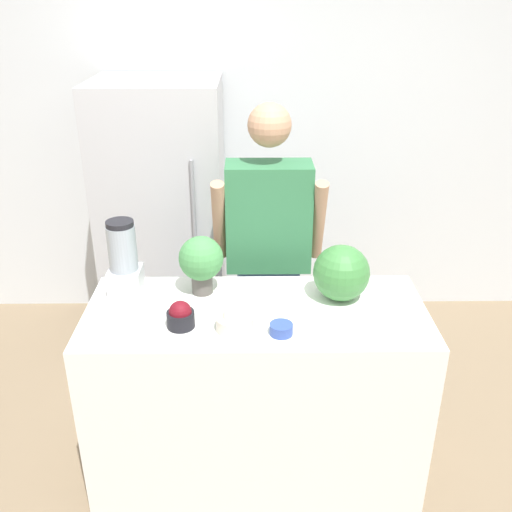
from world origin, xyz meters
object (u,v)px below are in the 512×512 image
Objects in this scene: bowl_cream at (235,321)px; bowl_cherries at (181,316)px; person at (268,257)px; bowl_small_blue at (281,329)px; watermelon at (341,273)px; potted_plant at (201,261)px; blender at (124,260)px; refrigerator at (164,216)px.

bowl_cherries is at bearing 173.05° from bowl_cream.
person reaches higher than bowl_small_blue.
bowl_small_blue is (-0.28, -0.28, -0.12)m from watermelon.
watermelon is 0.91× the size of potted_plant.
blender is at bearing 178.90° from potted_plant.
potted_plant is (0.36, -0.01, -0.00)m from blender.
blender is 1.28× the size of potted_plant.
bowl_cherries is 0.42m from bowl_small_blue.
bowl_small_blue is 0.27× the size of blender.
bowl_cherries is 0.33× the size of blender.
person is at bearing 91.94° from bowl_small_blue.
refrigerator is at bearing 135.41° from person.
refrigerator is 1.11m from blender.
bowl_small_blue is at bearing -88.06° from person.
person is at bearing 54.40° from potted_plant.
bowl_cream is (-0.16, -0.78, 0.08)m from person.
watermelon is 0.64m from potted_plant.
person reaches higher than potted_plant.
person is at bearing 62.47° from bowl_cherries.
person reaches higher than blender.
potted_plant is at bearing 115.95° from bowl_cream.
person is 0.80m from bowl_cream.
person is 0.84m from blender.
person is 6.63× the size of watermelon.
bowl_small_blue is 0.35× the size of potted_plant.
person is 6.06× the size of potted_plant.
blender is at bearing 174.58° from watermelon.
blender is at bearing 152.43° from bowl_small_blue.
bowl_cream is 0.20m from bowl_small_blue.
bowl_cherries is 0.76× the size of bowl_cream.
bowl_small_blue is 0.52m from potted_plant.
watermelon is 0.71× the size of blender.
potted_plant is (-0.63, 0.09, 0.02)m from watermelon.
potted_plant reaches higher than bowl_cream.
watermelon is 1.62× the size of bowl_cream.
blender reaches higher than bowl_cherries.
refrigerator is 6.71× the size of watermelon.
blender is at bearing -91.35° from refrigerator.
watermelon is at bearing -50.86° from refrigerator.
bowl_cherries is 0.42× the size of potted_plant.
bowl_cherries is 1.22× the size of bowl_small_blue.
bowl_small_blue is at bearing -10.31° from bowl_cream.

